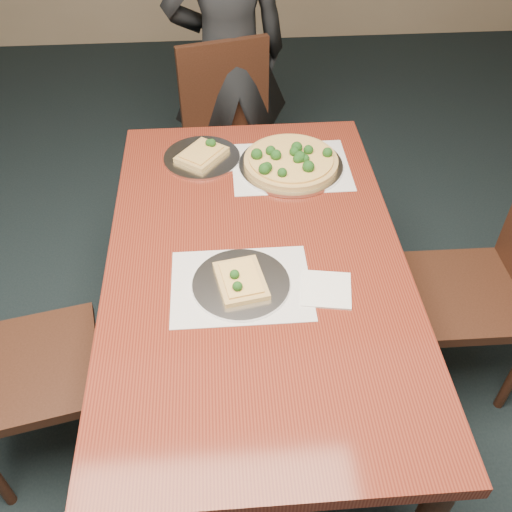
{
  "coord_description": "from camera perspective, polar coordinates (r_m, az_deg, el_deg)",
  "views": [
    {
      "loc": [
        0.15,
        -0.56,
        1.95
      ],
      "look_at": [
        0.24,
        0.67,
        0.75
      ],
      "focal_mm": 40.0,
      "sensor_mm": 36.0,
      "label": 1
    }
  ],
  "objects": [
    {
      "name": "diner",
      "position": [
        2.78,
        -2.76,
        19.24
      ],
      "size": [
        0.64,
        0.49,
        1.57
      ],
      "primitive_type": "imported",
      "rotation": [
        0.0,
        0.0,
        3.36
      ],
      "color": "black",
      "rests_on": "ground"
    },
    {
      "name": "pizza_pan",
      "position": [
        2.07,
        3.47,
        9.4
      ],
      "size": [
        0.37,
        0.37,
        0.07
      ],
      "color": "silver",
      "rests_on": "dining_table"
    },
    {
      "name": "placemat_main",
      "position": [
        2.09,
        3.49,
        8.9
      ],
      "size": [
        0.42,
        0.32,
        0.0
      ],
      "primitive_type": "cube",
      "color": "white",
      "rests_on": "dining_table"
    },
    {
      "name": "chair_far",
      "position": [
        2.72,
        -2.38,
        12.12
      ],
      "size": [
        0.51,
        0.51,
        0.91
      ],
      "rotation": [
        0.0,
        0.0,
        0.25
      ],
      "color": "black",
      "rests_on": "ground"
    },
    {
      "name": "slice_plate_near",
      "position": [
        1.63,
        -1.53,
        -2.65
      ],
      "size": [
        0.28,
        0.28,
        0.06
      ],
      "color": "silver",
      "rests_on": "dining_table"
    },
    {
      "name": "slice_plate_far",
      "position": [
        2.13,
        -5.41,
        9.96
      ],
      "size": [
        0.28,
        0.28,
        0.06
      ],
      "color": "silver",
      "rests_on": "dining_table"
    },
    {
      "name": "dining_table",
      "position": [
        1.79,
        0.0,
        -2.12
      ],
      "size": [
        0.9,
        1.5,
        0.75
      ],
      "color": "#551A11",
      "rests_on": "ground"
    },
    {
      "name": "napkin",
      "position": [
        1.64,
        7.04,
        -3.33
      ],
      "size": [
        0.16,
        0.16,
        0.01
      ],
      "primitive_type": "cube",
      "rotation": [
        0.0,
        0.0,
        -0.17
      ],
      "color": "white",
      "rests_on": "dining_table"
    },
    {
      "name": "room_shell",
      "position": [
        0.62,
        -19.39,
        22.11
      ],
      "size": [
        8.0,
        8.0,
        8.0
      ],
      "color": "tan",
      "rests_on": "ground"
    },
    {
      "name": "placemat_near",
      "position": [
        1.64,
        -1.5,
        -2.93
      ],
      "size": [
        0.4,
        0.3,
        0.0
      ],
      "primitive_type": "cube",
      "color": "white",
      "rests_on": "dining_table"
    },
    {
      "name": "chair_right",
      "position": [
        2.14,
        22.68,
        -2.27
      ],
      "size": [
        0.42,
        0.42,
        0.91
      ],
      "rotation": [
        0.0,
        0.0,
        -1.58
      ],
      "color": "black",
      "rests_on": "ground"
    }
  ]
}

